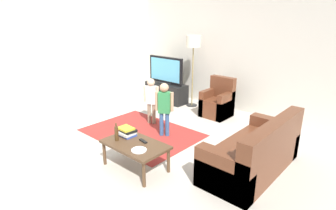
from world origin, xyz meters
TOP-DOWN VIEW (x-y plane):
  - ground at (0.00, 0.00)m, footprint 7.80×7.80m
  - wall_back at (0.00, 3.00)m, footprint 6.00×0.12m
  - wall_left at (-3.00, 0.00)m, footprint 0.12×6.00m
  - area_rug at (-0.53, 0.39)m, footprint 2.20×1.60m
  - tv_stand at (-1.59, 2.30)m, footprint 1.20×0.44m
  - tv at (-1.59, 2.28)m, footprint 1.10×0.28m
  - couch at (1.81, 0.55)m, footprint 0.80×1.80m
  - armchair at (0.07, 2.26)m, footprint 0.60×0.60m
  - floor_lamp at (-0.84, 2.45)m, footprint 0.36×0.36m
  - child_near_tv at (-0.73, 0.89)m, footprint 0.30×0.20m
  - child_center at (-0.10, 0.60)m, footprint 0.30×0.23m
  - coffee_table at (0.39, -0.57)m, footprint 1.00×0.60m
  - book_stack at (0.10, -0.48)m, footprint 0.27×0.24m
  - bottle at (0.11, -0.69)m, footprint 0.06×0.06m
  - tv_remote at (0.44, -0.45)m, footprint 0.18×0.08m
  - plate at (0.61, -0.69)m, footprint 0.22×0.22m

SIDE VIEW (x-z plane):
  - ground at x=0.00m, z-range 0.00..0.00m
  - area_rug at x=-0.53m, z-range 0.00..0.01m
  - tv_stand at x=-1.59m, z-range -0.01..0.49m
  - couch at x=1.81m, z-range -0.14..0.72m
  - armchair at x=0.07m, z-range -0.15..0.75m
  - coffee_table at x=0.39m, z-range 0.16..0.58m
  - plate at x=0.61m, z-range 0.42..0.44m
  - tv_remote at x=0.44m, z-range 0.42..0.44m
  - book_stack at x=0.10m, z-range 0.42..0.56m
  - bottle at x=0.11m, z-range 0.40..0.68m
  - child_near_tv at x=-0.73m, z-range 0.10..1.10m
  - child_center at x=-0.10m, z-range 0.11..1.16m
  - tv at x=-1.59m, z-range 0.49..1.20m
  - wall_back at x=0.00m, z-range 0.00..2.70m
  - wall_left at x=-3.00m, z-range 0.00..2.70m
  - floor_lamp at x=-0.84m, z-range 0.65..2.43m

